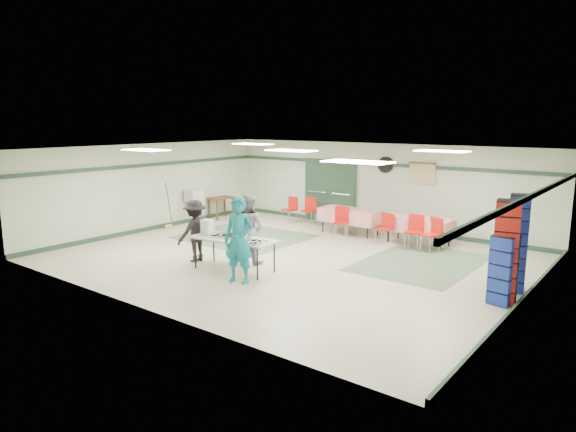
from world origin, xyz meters
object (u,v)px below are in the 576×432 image
Objects in this scene: crate_stack_blue_b at (517,244)px; office_printer at (194,196)px; dining_table_b at (350,215)px; printer_table at (221,200)px; chair_c at (433,231)px; chair_b at (386,226)px; chair_loose_a at (310,208)px; broom at (169,205)px; volunteer_teal at (239,240)px; volunteer_grey at (248,229)px; chair_d at (342,219)px; dining_table_a at (419,224)px; crate_stack_red at (506,252)px; crate_stack_blue_a at (503,270)px; volunteer_dark at (195,231)px; chair_loose_b at (291,207)px; chair_a at (415,228)px; serving_table at (234,240)px.

crate_stack_blue_b is 3.92× the size of office_printer.
dining_table_b reaches higher than printer_table.
chair_b is at bearing -156.01° from chair_c.
broom reaches higher than chair_loose_a.
chair_b is 3.48m from chair_loose_a.
broom is (-5.58, 2.74, -0.16)m from volunteer_teal.
broom is at bearing -86.49° from printer_table.
volunteer_grey reaches higher than printer_table.
chair_d is (0.35, 3.70, -0.28)m from volunteer_grey.
dining_table_a is 7.73m from broom.
crate_stack_red is 0.83m from crate_stack_blue_b.
crate_stack_blue_a is (4.80, 2.03, -0.26)m from volunteer_teal.
crate_stack_blue_b reaches higher than volunteer_grey.
crate_stack_red is 3.90× the size of office_printer.
printer_table is at bearing -173.77° from dining_table_a.
chair_loose_a is (-0.44, 5.46, -0.22)m from volunteer_dark.
volunteer_teal is 1.39× the size of crate_stack_blue_a.
volunteer_grey is 0.85× the size of crate_stack_blue_b.
volunteer_dark is 0.77× the size of crate_stack_red.
broom is at bearing -123.04° from chair_loose_b.
chair_a reaches higher than chair_d.
printer_table is at bearing -47.03° from volunteer_grey.
office_printer is (-4.81, 3.16, 0.22)m from serving_table.
office_printer is at bearing 130.06° from volunteer_teal.
chair_d is at bearing 166.06° from volunteer_dark.
chair_loose_a is at bearing 128.70° from chair_d.
dining_table_b is 5.99m from crate_stack_blue_b.
chair_loose_a is 7.86m from crate_stack_blue_b.
dining_table_b is at bearing 12.22° from printer_table.
chair_loose_b is 0.66× the size of crate_stack_blue_a.
crate_stack_blue_b is (3.90, -2.03, 0.46)m from chair_b.
broom reaches higher than chair_b.
crate_stack_blue_b is (5.69, 1.66, 0.15)m from volunteer_grey.
dining_table_b is 2.02× the size of chair_a.
volunteer_dark is at bearing -25.84° from broom.
chair_d is (-2.15, -0.57, -0.01)m from dining_table_a.
chair_a is 4.87m from chair_loose_b.
chair_b is 4.43m from crate_stack_blue_b.
office_printer is at bearing 171.95° from chair_d.
chair_loose_a is (-1.53, 4.75, -0.30)m from volunteer_grey.
dining_table_a is 3.69× the size of office_printer.
chair_loose_a is (-4.17, 1.04, -0.02)m from chair_a.
serving_table is 2.40× the size of chair_loose_b.
volunteer_dark is 1.71× the size of chair_loose_a.
crate_stack_red is (3.18, -3.43, 0.42)m from dining_table_a.
printer_table is (-10.30, 2.94, -0.03)m from crate_stack_blue_a.
office_printer is 0.34× the size of broom.
broom is (-0.08, -2.23, 0.13)m from printer_table.
chair_a is 0.51m from chair_c.
dining_table_a is (2.50, 4.26, -0.27)m from volunteer_grey.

